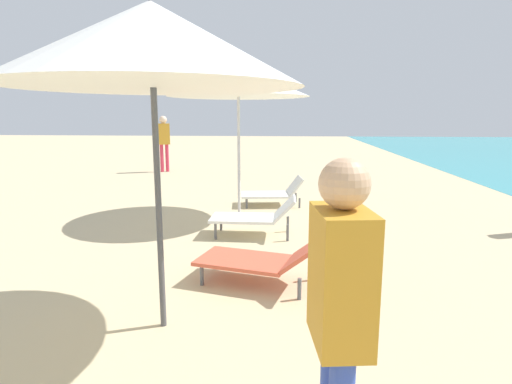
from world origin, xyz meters
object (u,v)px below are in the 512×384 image
lounger_second_shoreside (261,259)px  umbrella_farthest (238,82)px  lounger_farthest_inland (256,216)px  lounger_farthest_shoreside (274,192)px  person_walking_near (164,138)px  person_walking_mid (340,305)px  umbrella_second (152,45)px

lounger_second_shoreside → umbrella_farthest: size_ratio=0.53×
lounger_second_shoreside → lounger_farthest_inland: 1.81m
lounger_farthest_shoreside → person_walking_near: size_ratio=0.72×
lounger_farthest_shoreside → person_walking_near: 6.20m
umbrella_farthest → person_walking_near: size_ratio=1.48×
lounger_farthest_shoreside → lounger_farthest_inland: (-0.17, -2.17, 0.04)m
lounger_farthest_inland → person_walking_mid: bearing=99.5°
umbrella_farthest → lounger_farthest_shoreside: 2.34m
umbrella_farthest → lounger_second_shoreside: bearing=-78.3°
umbrella_second → person_walking_mid: size_ratio=1.68×
umbrella_farthest → lounger_farthest_shoreside: bearing=57.6°
umbrella_farthest → person_walking_near: 6.70m
lounger_farthest_shoreside → umbrella_second: bearing=74.6°
umbrella_second → lounger_farthest_shoreside: bearing=81.9°
umbrella_second → umbrella_farthest: 4.02m
person_walking_mid → person_walking_near: bearing=103.4°
umbrella_farthest → umbrella_second: bearing=-91.7°
umbrella_farthest → lounger_farthest_inland: (0.41, -1.26, -2.04)m
lounger_farthest_shoreside → person_walking_mid: person_walking_mid is taller
umbrella_farthest → lounger_farthest_shoreside: umbrella_farthest is taller
lounger_second_shoreside → umbrella_farthest: (-0.63, 3.05, 2.07)m
lounger_farthest_inland → umbrella_farthest: bearing=-72.4°
lounger_farthest_inland → person_walking_near: person_walking_near is taller
lounger_farthest_shoreside → lounger_second_shoreside: bearing=83.5°
umbrella_second → lounger_farthest_inland: 3.44m
umbrella_farthest → person_walking_mid: size_ratio=1.67×
umbrella_farthest → lounger_farthest_inland: size_ratio=2.11×
lounger_second_shoreside → person_walking_near: person_walking_near is taller
lounger_farthest_inland → lounger_second_shoreside: bearing=96.5°
lounger_second_shoreside → umbrella_second: bearing=66.1°
lounger_farthest_inland → person_walking_near: (-3.61, 7.02, 0.80)m
umbrella_farthest → person_walking_mid: umbrella_farthest is taller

